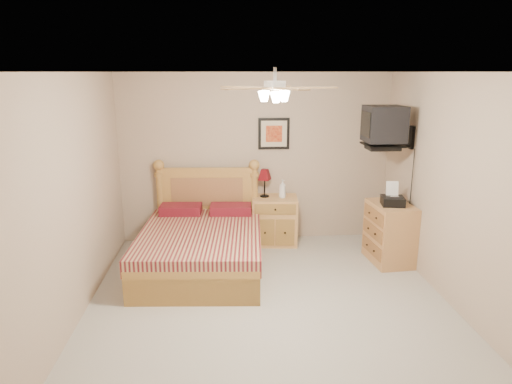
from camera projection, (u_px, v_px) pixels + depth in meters
floor at (270, 310)px, 4.94m from camera, size 4.50×4.50×0.00m
ceiling at (273, 72)px, 4.30m from camera, size 4.00×4.50×0.04m
wall_back at (255, 158)px, 6.79m from camera, size 4.00×0.04×2.50m
wall_front at (316, 312)px, 2.45m from camera, size 4.00×0.04×2.50m
wall_left at (69, 203)px, 4.48m from camera, size 0.04×4.50×2.50m
wall_right at (462, 195)px, 4.76m from camera, size 0.04×4.50×2.50m
bed at (200, 223)px, 5.80m from camera, size 1.62×2.06×1.27m
nightstand at (275, 220)px, 6.80m from camera, size 0.70×0.55×0.71m
table_lamp at (265, 183)px, 6.69m from camera, size 0.29×0.29×0.42m
lotion_bottle at (282, 189)px, 6.66m from camera, size 0.14×0.14×0.27m
framed_picture at (274, 134)px, 6.69m from camera, size 0.46×0.04×0.46m
dresser at (390, 233)px, 6.11m from camera, size 0.53×0.73×0.81m
fax_machine at (393, 194)px, 5.91m from camera, size 0.33×0.34×0.30m
magazine_lower at (383, 199)px, 6.18m from camera, size 0.28×0.34×0.03m
magazine_upper at (382, 197)px, 6.21m from camera, size 0.23×0.30×0.02m
wall_tv at (395, 127)px, 5.89m from camera, size 0.56×0.46×0.58m
ceiling_fan at (275, 88)px, 4.14m from camera, size 1.14×1.14×0.28m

